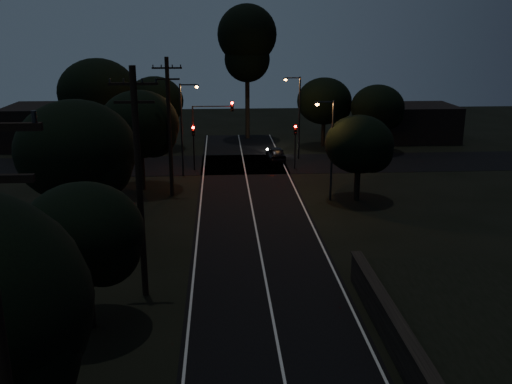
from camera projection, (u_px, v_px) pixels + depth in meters
road_surface at (250, 197)px, 43.73m from camera, size 60.00×70.00×0.03m
utility_pole_mid at (139, 182)px, 26.31m from camera, size 2.20×0.30×11.00m
utility_pole_far at (169, 125)px, 42.67m from camera, size 2.20×0.30×10.50m
tree_left_b at (87, 237)px, 23.66m from camera, size 5.11×5.11×6.50m
tree_left_c at (80, 153)px, 32.66m from camera, size 6.88×6.88×8.69m
tree_left_d at (142, 126)px, 44.42m from camera, size 6.24×6.24×7.92m
tree_far_nw at (157, 102)px, 59.78m from camera, size 6.02×6.02×7.63m
tree_far_w at (100, 94)px, 55.22m from camera, size 7.62×7.62×9.71m
tree_far_ne at (326, 102)px, 60.93m from camera, size 5.85×5.85×7.40m
tree_far_e at (380, 109)px, 58.46m from camera, size 5.45×5.45×6.92m
tree_right_a at (362, 146)px, 41.90m from camera, size 5.05×5.05×6.42m
tall_pine at (247, 43)px, 63.62m from camera, size 6.62×6.62×15.05m
building_left at (56, 126)px, 61.89m from camera, size 10.00×8.00×4.40m
building_right at (414, 122)px, 65.36m from camera, size 9.00×7.00×4.00m
signal_left at (194, 140)px, 51.15m from camera, size 0.28×0.35×4.10m
signal_right at (295, 138)px, 51.71m from camera, size 0.28×0.35×4.10m
signal_mast at (212, 123)px, 50.83m from camera, size 3.70×0.35×6.25m
streetlight_a at (184, 123)px, 48.70m from camera, size 1.66×0.26×8.00m
streetlight_b at (297, 112)px, 55.10m from camera, size 1.66×0.26×8.00m
streetlight_c at (330, 144)px, 41.80m from camera, size 1.46×0.26×7.50m
car at (276, 153)px, 55.63m from camera, size 1.78×4.03×1.35m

